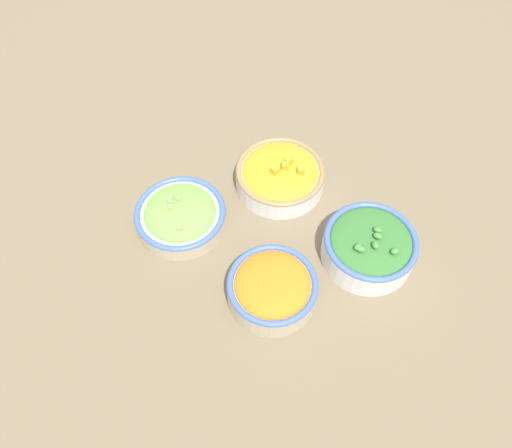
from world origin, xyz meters
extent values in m
plane|color=#75664C|center=(0.00, 0.00, 0.00)|extent=(3.00, 3.00, 0.00)
cylinder|color=beige|center=(0.13, -0.07, 0.02)|extent=(0.18, 0.18, 0.03)
torus|color=#4766B7|center=(0.13, -0.07, 0.03)|extent=(0.18, 0.18, 0.01)
ellipsoid|color=#7ABC4C|center=(0.13, -0.07, 0.03)|extent=(0.14, 0.14, 0.03)
ellipsoid|color=#99D166|center=(0.14, -0.09, 0.06)|extent=(0.01, 0.01, 0.01)
ellipsoid|color=#99D166|center=(0.14, -0.03, 0.05)|extent=(0.01, 0.02, 0.01)
ellipsoid|color=#99D166|center=(0.15, -0.07, 0.06)|extent=(0.01, 0.01, 0.01)
ellipsoid|color=#99D166|center=(0.13, -0.09, 0.06)|extent=(0.02, 0.02, 0.01)
ellipsoid|color=#99D166|center=(0.14, -0.10, 0.05)|extent=(0.02, 0.02, 0.01)
cylinder|color=beige|center=(0.02, 0.14, 0.02)|extent=(0.16, 0.16, 0.05)
torus|color=#4766B7|center=(0.02, 0.14, 0.05)|extent=(0.16, 0.16, 0.01)
ellipsoid|color=orange|center=(0.02, 0.14, 0.05)|extent=(0.13, 0.13, 0.03)
cylinder|color=white|center=(-0.08, -0.10, 0.02)|extent=(0.18, 0.18, 0.04)
torus|color=#997A4C|center=(-0.08, -0.10, 0.04)|extent=(0.18, 0.18, 0.01)
ellipsoid|color=orange|center=(-0.08, -0.10, 0.04)|extent=(0.15, 0.15, 0.03)
cube|color=#F4A828|center=(-0.10, -0.10, 0.06)|extent=(0.02, 0.02, 0.01)
cube|color=#F4A828|center=(-0.09, -0.09, 0.06)|extent=(0.02, 0.02, 0.01)
cube|color=#F4A828|center=(-0.07, -0.09, 0.06)|extent=(0.02, 0.02, 0.01)
cube|color=#F4A828|center=(-0.12, -0.07, 0.06)|extent=(0.02, 0.02, 0.01)
cylinder|color=white|center=(-0.18, 0.11, 0.03)|extent=(0.17, 0.17, 0.05)
torus|color=#4766B7|center=(-0.18, 0.11, 0.05)|extent=(0.17, 0.17, 0.01)
ellipsoid|color=#387533|center=(-0.18, 0.11, 0.05)|extent=(0.15, 0.15, 0.02)
ellipsoid|color=#47893D|center=(-0.15, 0.13, 0.07)|extent=(0.02, 0.02, 0.01)
ellipsoid|color=#47893D|center=(-0.19, 0.11, 0.07)|extent=(0.02, 0.02, 0.01)
ellipsoid|color=#47893D|center=(-0.18, 0.13, 0.07)|extent=(0.02, 0.02, 0.01)
ellipsoid|color=#47893D|center=(-0.19, 0.12, 0.07)|extent=(0.02, 0.02, 0.01)
ellipsoid|color=#47893D|center=(-0.15, 0.13, 0.07)|extent=(0.02, 0.02, 0.01)
ellipsoid|color=#47893D|center=(-0.20, 0.15, 0.07)|extent=(0.02, 0.01, 0.01)
camera|label=1|loc=(0.16, 0.50, 0.82)|focal=35.00mm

